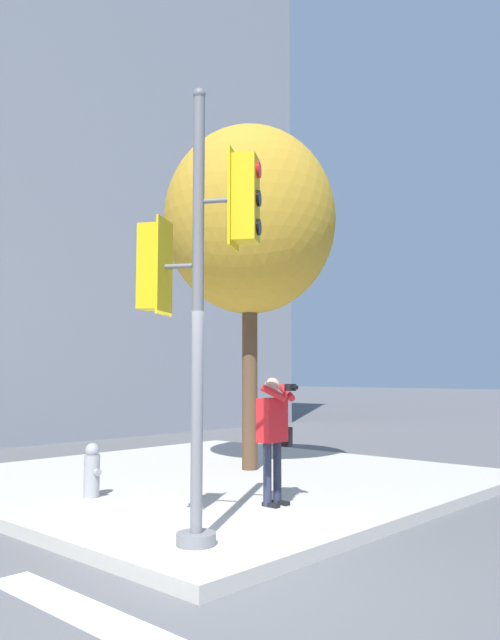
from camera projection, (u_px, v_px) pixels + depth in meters
name	position (u px, v px, depth m)	size (l,w,h in m)	color
ground_plane	(202.00, 577.00, 5.69)	(160.00, 160.00, 0.00)	#5B5B5E
sidewalk_corner	(212.00, 479.00, 10.62)	(8.00, 8.00, 0.15)	#BCB7AD
traffic_signal_pole	(198.00, 275.00, 6.45)	(0.88, 1.23, 4.73)	slate
person_photographer	(274.00, 429.00, 8.20)	(0.58, 0.54, 1.65)	black
street_tree	(250.00, 221.00, 11.59)	(3.17, 3.17, 6.31)	brown
fire_hydrant	(92.00, 470.00, 8.67)	(0.22, 0.28, 0.74)	#99999E
building_right	(55.00, 145.00, 23.59)	(14.90, 11.22, 21.03)	gray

